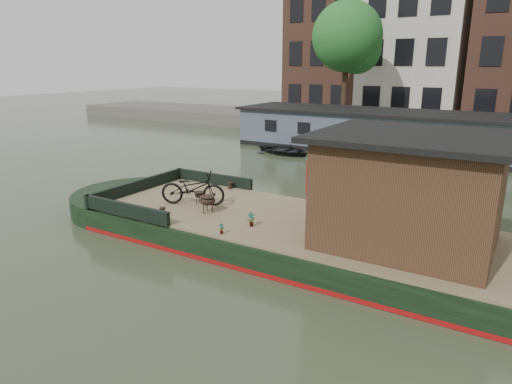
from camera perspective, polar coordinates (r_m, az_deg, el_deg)
The scene contains 18 objects.
ground at distance 11.56m, azimuth 7.17°, elevation -7.13°, with size 120.00×120.00×0.00m, color #334029.
houseboat_hull at distance 12.01m, azimuth 1.40°, elevation -4.69°, with size 14.01×4.02×0.60m.
houseboat_deck at distance 11.33m, azimuth 7.28°, elevation -4.21°, with size 11.80×3.80×0.05m, color olive.
bow_bulwark at distance 13.99m, azimuth -11.97°, elevation 0.31°, with size 3.00×4.00×0.35m.
cabin at distance 10.32m, azimuth 18.66°, elevation 0.36°, with size 4.00×3.50×2.42m.
bicycle at distance 12.81m, azimuth -7.91°, elevation 0.47°, with size 0.63×1.81×0.95m, color black.
potted_plant_a at distance 11.07m, azimuth -0.61°, elevation -3.45°, with size 0.19×0.13×0.36m, color brown.
potted_plant_d at distance 12.97m, azimuth 6.98°, elevation -0.18°, with size 0.32×0.32×0.57m, color brown.
potted_plant_e at distance 10.62m, azimuth -4.36°, elevation -4.59°, with size 0.14×0.10×0.27m, color #9F4D2E.
brazier_front at distance 12.15m, azimuth -6.07°, elevation -1.54°, with size 0.42×0.42×0.45m, color black, non-canonical shape.
brazier_rear at distance 12.93m, azimuth -7.08°, elevation -0.73°, with size 0.33×0.33×0.35m, color black, non-canonical shape.
bollard_port at distance 14.43m, azimuth -3.27°, elevation 0.82°, with size 0.19×0.19×0.21m, color black.
bollard_stbd at distance 12.20m, azimuth -11.59°, elevation -2.35°, with size 0.17×0.17×0.20m, color black.
dinghy at distance 23.49m, azimuth 3.66°, elevation 5.55°, with size 2.16×3.02×0.63m, color black.
far_houseboat at distance 24.40m, azimuth 21.00°, elevation 6.49°, with size 20.40×4.40×2.11m.
quay at distance 30.83m, azimuth 23.21°, elevation 7.03°, with size 60.00×6.00×0.90m, color #47443F.
townhouse_row at distance 37.65m, azimuth 26.46°, elevation 19.46°, with size 27.25×8.00×16.50m.
tree_left at distance 30.77m, azimuth 11.61°, elevation 18.13°, with size 4.40×4.40×7.40m.
Camera 1 is at (4.25, -9.77, 4.48)m, focal length 32.00 mm.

